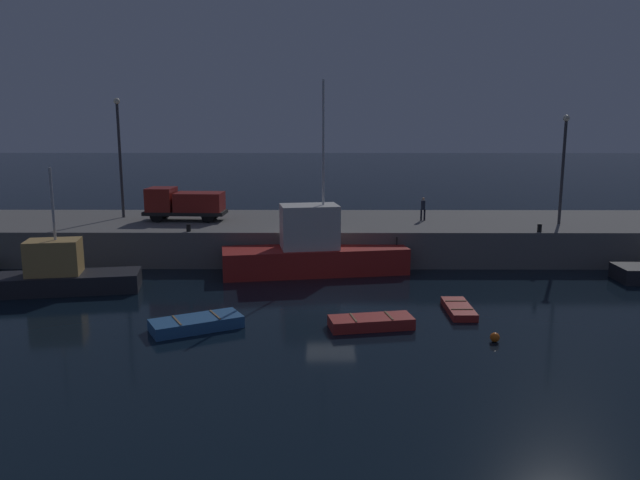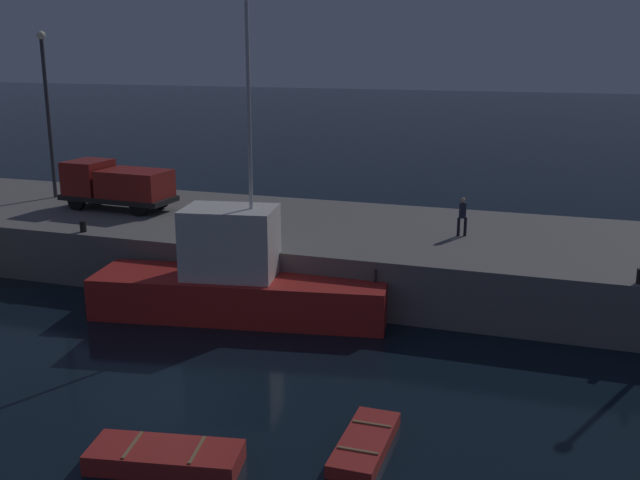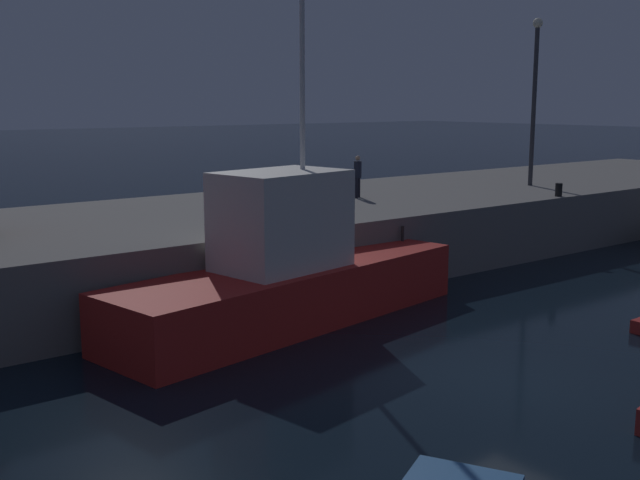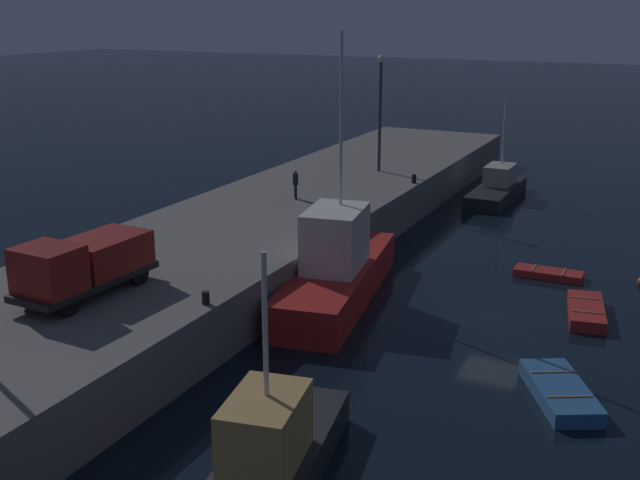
{
  "view_description": "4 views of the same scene",
  "coord_description": "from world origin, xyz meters",
  "px_view_note": "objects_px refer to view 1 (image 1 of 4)",
  "views": [
    {
      "loc": [
        -0.39,
        -30.37,
        9.18
      ],
      "look_at": [
        -0.6,
        8.15,
        1.85
      ],
      "focal_mm": 34.81,
      "sensor_mm": 36.0,
      "label": 1
    },
    {
      "loc": [
        10.66,
        -17.76,
        10.12
      ],
      "look_at": [
        0.93,
        11.09,
        2.15
      ],
      "focal_mm": 41.63,
      "sensor_mm": 36.0,
      "label": 2
    },
    {
      "loc": [
        -13.07,
        -10.21,
        6.13
      ],
      "look_at": [
        2.02,
        9.34,
        1.67
      ],
      "focal_mm": 43.43,
      "sensor_mm": 36.0,
      "label": 3
    },
    {
      "loc": [
        -30.85,
        -6.73,
        12.64
      ],
      "look_at": [
        -0.25,
        8.06,
        2.44
      ],
      "focal_mm": 43.99,
      "sensor_mm": 36.0,
      "label": 4
    }
  ],
  "objects_px": {
    "fishing_boat_blue": "(314,251)",
    "dinghy_orange_near": "(371,322)",
    "rowboat_white_mid": "(459,309)",
    "dinghy_red_small": "(196,323)",
    "lamp_post_west": "(120,149)",
    "fishing_boat_orange": "(58,275)",
    "dockworker": "(423,207)",
    "utility_truck": "(184,203)",
    "bollard_west": "(540,228)",
    "bollard_central": "(189,228)",
    "mooring_buoy_near": "(495,337)",
    "lamp_post_east": "(563,160)"
  },
  "relations": [
    {
      "from": "dinghy_orange_near",
      "to": "dockworker",
      "type": "height_order",
      "value": "dockworker"
    },
    {
      "from": "rowboat_white_mid",
      "to": "dinghy_orange_near",
      "type": "bearing_deg",
      "value": -152.31
    },
    {
      "from": "utility_truck",
      "to": "bollard_west",
      "type": "distance_m",
      "value": 23.93
    },
    {
      "from": "fishing_boat_blue",
      "to": "dinghy_orange_near",
      "type": "xyz_separation_m",
      "value": [
        2.77,
        -10.35,
        -1.16
      ]
    },
    {
      "from": "utility_truck",
      "to": "dinghy_red_small",
      "type": "bearing_deg",
      "value": -76.18
    },
    {
      "from": "rowboat_white_mid",
      "to": "bollard_central",
      "type": "bearing_deg",
      "value": 148.03
    },
    {
      "from": "dinghy_red_small",
      "to": "utility_truck",
      "type": "bearing_deg",
      "value": 103.82
    },
    {
      "from": "dinghy_orange_near",
      "to": "bollard_central",
      "type": "relative_size",
      "value": 8.47
    },
    {
      "from": "fishing_boat_orange",
      "to": "utility_truck",
      "type": "relative_size",
      "value": 1.53
    },
    {
      "from": "fishing_boat_orange",
      "to": "lamp_post_west",
      "type": "distance_m",
      "value": 13.44
    },
    {
      "from": "dinghy_orange_near",
      "to": "utility_truck",
      "type": "xyz_separation_m",
      "value": [
        -11.96,
        16.32,
        3.33
      ]
    },
    {
      "from": "dinghy_orange_near",
      "to": "lamp_post_west",
      "type": "distance_m",
      "value": 25.48
    },
    {
      "from": "mooring_buoy_near",
      "to": "utility_truck",
      "type": "height_order",
      "value": "utility_truck"
    },
    {
      "from": "rowboat_white_mid",
      "to": "dinghy_red_small",
      "type": "distance_m",
      "value": 12.64
    },
    {
      "from": "bollard_central",
      "to": "dinghy_red_small",
      "type": "bearing_deg",
      "value": -76.72
    },
    {
      "from": "fishing_boat_blue",
      "to": "bollard_central",
      "type": "distance_m",
      "value": 8.2
    },
    {
      "from": "fishing_boat_blue",
      "to": "fishing_boat_orange",
      "type": "relative_size",
      "value": 1.33
    },
    {
      "from": "rowboat_white_mid",
      "to": "dockworker",
      "type": "bearing_deg",
      "value": 88.5
    },
    {
      "from": "dockworker",
      "to": "bollard_central",
      "type": "distance_m",
      "value": 16.24
    },
    {
      "from": "fishing_boat_orange",
      "to": "bollard_central",
      "type": "bearing_deg",
      "value": 44.67
    },
    {
      "from": "mooring_buoy_near",
      "to": "dockworker",
      "type": "xyz_separation_m",
      "value": [
        -0.27,
        18.16,
        3.09
      ]
    },
    {
      "from": "lamp_post_east",
      "to": "utility_truck",
      "type": "height_order",
      "value": "lamp_post_east"
    },
    {
      "from": "utility_truck",
      "to": "dinghy_orange_near",
      "type": "bearing_deg",
      "value": -53.76
    },
    {
      "from": "bollard_west",
      "to": "dockworker",
      "type": "bearing_deg",
      "value": 145.45
    },
    {
      "from": "fishing_boat_orange",
      "to": "dockworker",
      "type": "xyz_separation_m",
      "value": [
        21.55,
        10.38,
        2.32
      ]
    },
    {
      "from": "bollard_west",
      "to": "dinghy_orange_near",
      "type": "bearing_deg",
      "value": -134.38
    },
    {
      "from": "bollard_central",
      "to": "fishing_boat_orange",
      "type": "bearing_deg",
      "value": -135.33
    },
    {
      "from": "lamp_post_east",
      "to": "bollard_west",
      "type": "height_order",
      "value": "lamp_post_east"
    },
    {
      "from": "dockworker",
      "to": "dinghy_orange_near",
      "type": "bearing_deg",
      "value": -106.53
    },
    {
      "from": "fishing_boat_blue",
      "to": "utility_truck",
      "type": "bearing_deg",
      "value": 146.99
    },
    {
      "from": "dinghy_orange_near",
      "to": "dinghy_red_small",
      "type": "bearing_deg",
      "value": -178.29
    },
    {
      "from": "lamp_post_west",
      "to": "bollard_west",
      "type": "xyz_separation_m",
      "value": [
        28.3,
        -6.07,
        -4.68
      ]
    },
    {
      "from": "dinghy_orange_near",
      "to": "bollard_central",
      "type": "height_order",
      "value": "bollard_central"
    },
    {
      "from": "lamp_post_west",
      "to": "dockworker",
      "type": "distance_m",
      "value": 22.06
    },
    {
      "from": "bollard_west",
      "to": "fishing_boat_blue",
      "type": "bearing_deg",
      "value": -174.35
    },
    {
      "from": "lamp_post_west",
      "to": "utility_truck",
      "type": "relative_size",
      "value": 1.48
    },
    {
      "from": "rowboat_white_mid",
      "to": "utility_truck",
      "type": "relative_size",
      "value": 0.56
    },
    {
      "from": "fishing_boat_blue",
      "to": "lamp_post_west",
      "type": "relative_size",
      "value": 1.37
    },
    {
      "from": "lamp_post_east",
      "to": "bollard_central",
      "type": "xyz_separation_m",
      "value": [
        -24.69,
        -3.15,
        -4.09
      ]
    },
    {
      "from": "dinghy_red_small",
      "to": "dockworker",
      "type": "height_order",
      "value": "dockworker"
    },
    {
      "from": "fishing_boat_orange",
      "to": "fishing_boat_blue",
      "type": "bearing_deg",
      "value": 17.44
    },
    {
      "from": "mooring_buoy_near",
      "to": "lamp_post_east",
      "type": "bearing_deg",
      "value": 62.32
    },
    {
      "from": "fishing_boat_orange",
      "to": "dockworker",
      "type": "bearing_deg",
      "value": 25.71
    },
    {
      "from": "mooring_buoy_near",
      "to": "fishing_boat_blue",
      "type": "bearing_deg",
      "value": 122.98
    },
    {
      "from": "fishing_boat_orange",
      "to": "bollard_west",
      "type": "bearing_deg",
      "value": 11.6
    },
    {
      "from": "dinghy_red_small",
      "to": "lamp_post_west",
      "type": "distance_m",
      "value": 21.33
    },
    {
      "from": "utility_truck",
      "to": "bollard_central",
      "type": "bearing_deg",
      "value": -74.73
    },
    {
      "from": "lamp_post_west",
      "to": "bollard_west",
      "type": "height_order",
      "value": "lamp_post_west"
    },
    {
      "from": "mooring_buoy_near",
      "to": "utility_truck",
      "type": "relative_size",
      "value": 0.07
    },
    {
      "from": "fishing_boat_orange",
      "to": "utility_truck",
      "type": "bearing_deg",
      "value": 65.38
    }
  ]
}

